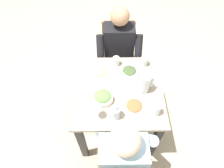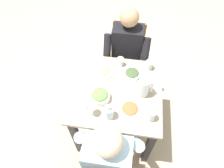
# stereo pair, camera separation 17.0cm
# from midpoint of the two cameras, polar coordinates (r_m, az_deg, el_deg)

# --- Properties ---
(ground_plane) EXTENTS (8.00, 8.00, 0.00)m
(ground_plane) POSITION_cam_midpoint_polar(r_m,az_deg,el_deg) (2.38, -0.68, -11.97)
(ground_plane) COLOR tan
(dining_table) EXTENTS (0.80, 0.80, 0.73)m
(dining_table) POSITION_cam_midpoint_polar(r_m,az_deg,el_deg) (1.86, -0.85, -4.17)
(dining_table) COLOR gray
(dining_table) RESTS_ON ground_plane
(chair_far) EXTENTS (0.40, 0.40, 0.88)m
(chair_far) POSITION_cam_midpoint_polar(r_m,az_deg,el_deg) (2.40, -0.22, 9.20)
(chair_far) COLOR #997047
(chair_far) RESTS_ON ground_plane
(diner_near) EXTENTS (0.48, 0.53, 1.17)m
(diner_near) POSITION_cam_midpoint_polar(r_m,az_deg,el_deg) (1.59, -0.40, -19.08)
(diner_near) COLOR #9EC6E0
(diner_near) RESTS_ON ground_plane
(diner_far) EXTENTS (0.48, 0.53, 1.17)m
(diner_far) POSITION_cam_midpoint_polar(r_m,az_deg,el_deg) (2.16, -0.19, 8.28)
(diner_far) COLOR black
(diner_far) RESTS_ON ground_plane
(water_pitcher) EXTENTS (0.16, 0.12, 0.19)m
(water_pitcher) POSITION_cam_midpoint_polar(r_m,az_deg,el_deg) (1.68, 6.53, 0.37)
(water_pitcher) COLOR silver
(water_pitcher) RESTS_ON dining_table
(salad_bowl) EXTENTS (0.17, 0.17, 0.09)m
(salad_bowl) POSITION_cam_midpoint_polar(r_m,az_deg,el_deg) (1.65, -5.69, -4.13)
(salad_bowl) COLOR white
(salad_bowl) RESTS_ON dining_table
(plate_fries) EXTENTS (0.21, 0.21, 0.04)m
(plate_fries) POSITION_cam_midpoint_polar(r_m,az_deg,el_deg) (1.86, -5.97, 3.39)
(plate_fries) COLOR white
(plate_fries) RESTS_ON dining_table
(plate_rice_curry) EXTENTS (0.22, 0.22, 0.04)m
(plate_rice_curry) POSITION_cam_midpoint_polar(r_m,az_deg,el_deg) (1.64, 3.65, -6.69)
(plate_rice_curry) COLOR white
(plate_rice_curry) RESTS_ON dining_table
(plate_dolmas) EXTENTS (0.21, 0.21, 0.04)m
(plate_dolmas) POSITION_cam_midpoint_polar(r_m,az_deg,el_deg) (1.87, 2.57, 3.74)
(plate_dolmas) COLOR white
(plate_dolmas) RESTS_ON dining_table
(water_glass_center) EXTENTS (0.07, 0.07, 0.11)m
(water_glass_center) POSITION_cam_midpoint_polar(r_m,az_deg,el_deg) (1.59, 10.02, -7.53)
(water_glass_center) COLOR silver
(water_glass_center) RESTS_ON dining_table
(water_glass_by_pitcher) EXTENTS (0.07, 0.07, 0.09)m
(water_glass_by_pitcher) POSITION_cam_midpoint_polar(r_m,az_deg,el_deg) (1.92, 7.07, 6.60)
(water_glass_by_pitcher) COLOR silver
(water_glass_by_pitcher) RESTS_ON dining_table
(water_glass_far_right) EXTENTS (0.07, 0.07, 0.09)m
(water_glass_far_right) POSITION_cam_midpoint_polar(r_m,az_deg,el_deg) (1.91, -1.35, 6.62)
(water_glass_far_right) COLOR silver
(water_glass_far_right) RESTS_ON dining_table
(wine_glass) EXTENTS (0.08, 0.08, 0.20)m
(wine_glass) POSITION_cam_midpoint_polar(r_m,az_deg,el_deg) (1.49, -8.93, -7.23)
(wine_glass) COLOR silver
(wine_glass) RESTS_ON dining_table
(oil_carafe) EXTENTS (0.08, 0.08, 0.16)m
(oil_carafe) POSITION_cam_midpoint_polar(r_m,az_deg,el_deg) (1.55, -2.14, -8.69)
(oil_carafe) COLOR silver
(oil_carafe) RESTS_ON dining_table
(fork_near) EXTENTS (0.17, 0.03, 0.01)m
(fork_near) POSITION_cam_midpoint_polar(r_m,az_deg,el_deg) (1.58, 6.13, -11.47)
(fork_near) COLOR silver
(fork_near) RESTS_ON dining_table
(knife_near) EXTENTS (0.19, 0.04, 0.01)m
(knife_near) POSITION_cam_midpoint_polar(r_m,az_deg,el_deg) (1.59, -7.60, -10.81)
(knife_near) COLOR silver
(knife_near) RESTS_ON dining_table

